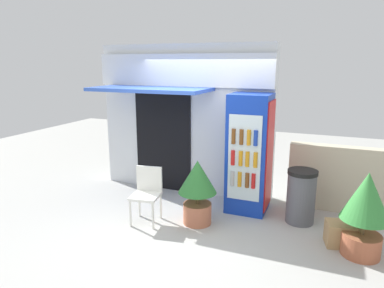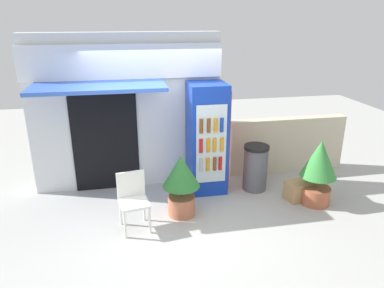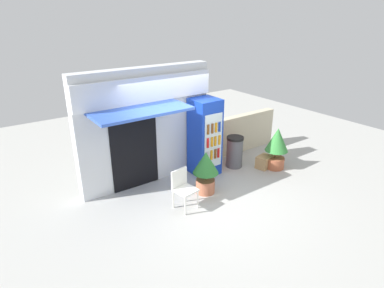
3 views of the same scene
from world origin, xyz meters
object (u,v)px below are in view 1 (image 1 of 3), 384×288
object	(u,v)px
drink_cooler	(250,154)
plastic_chair	(147,190)
trash_bin	(301,196)
cardboard_box	(342,234)
potted_plant_near_shop	(197,186)
potted_plant_curbside	(365,208)

from	to	relation	value
drink_cooler	plastic_chair	bearing A→B (deg)	-143.31
drink_cooler	trash_bin	size ratio (longest dim) A/B	2.32
trash_bin	cardboard_box	xyz separation A→B (m)	(0.61, -0.53, -0.26)
potted_plant_near_shop	potted_plant_curbside	xyz separation A→B (m)	(2.30, -0.07, 0.05)
potted_plant_curbside	trash_bin	distance (m)	1.11
drink_cooler	potted_plant_near_shop	xyz separation A→B (m)	(-0.60, -0.81, -0.38)
potted_plant_near_shop	drink_cooler	bearing A→B (deg)	53.44
drink_cooler	cardboard_box	bearing A→B (deg)	-25.38
plastic_chair	drink_cooler	bearing A→B (deg)	36.69
trash_bin	cardboard_box	bearing A→B (deg)	-40.94
trash_bin	cardboard_box	world-z (taller)	trash_bin
drink_cooler	potted_plant_near_shop	bearing A→B (deg)	-126.56
potted_plant_curbside	potted_plant_near_shop	bearing A→B (deg)	178.34
potted_plant_near_shop	potted_plant_curbside	distance (m)	2.30
potted_plant_near_shop	trash_bin	distance (m)	1.62
cardboard_box	drink_cooler	bearing A→B (deg)	154.62
trash_bin	potted_plant_curbside	bearing A→B (deg)	-40.49
trash_bin	cardboard_box	distance (m)	0.84
drink_cooler	potted_plant_curbside	distance (m)	1.94
potted_plant_near_shop	trash_bin	size ratio (longest dim) A/B	1.19
plastic_chair	potted_plant_curbside	size ratio (longest dim) A/B	0.76
potted_plant_curbside	trash_bin	world-z (taller)	potted_plant_curbside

